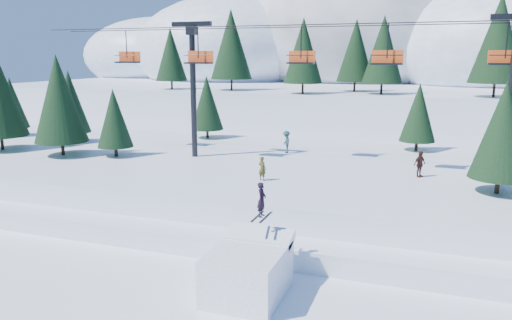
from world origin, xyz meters
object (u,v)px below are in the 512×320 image
(banner_near, at_px, (354,269))
(banner_far, at_px, (495,281))
(jump_kicker, at_px, (248,270))
(chairlift, at_px, (338,70))

(banner_near, distance_m, banner_far, 6.09)
(banner_near, bearing_deg, banner_far, 6.76)
(jump_kicker, height_order, banner_far, jump_kicker)
(chairlift, height_order, banner_far, chairlift)
(jump_kicker, height_order, chairlift, chairlift)
(jump_kicker, relative_size, banner_far, 1.74)
(chairlift, bearing_deg, banner_far, -52.27)
(jump_kicker, height_order, banner_near, jump_kicker)
(banner_near, bearing_deg, jump_kicker, -143.92)
(jump_kicker, relative_size, chairlift, 0.10)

